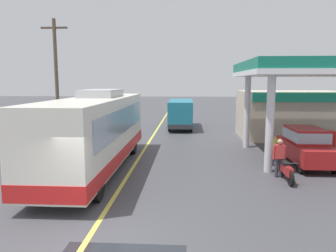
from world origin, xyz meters
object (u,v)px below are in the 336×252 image
(car_at_pump, at_px, (306,144))
(pedestrian_by_shop, at_px, (271,147))
(motorcycle_parked_forecourt, at_px, (286,171))
(pedestrian_near_pump, at_px, (279,156))
(coach_bus_main, at_px, (96,133))
(minibus_opposing_lane, at_px, (181,112))

(car_at_pump, bearing_deg, pedestrian_by_shop, -169.95)
(motorcycle_parked_forecourt, relative_size, pedestrian_near_pump, 1.08)
(coach_bus_main, height_order, minibus_opposing_lane, coach_bus_main)
(coach_bus_main, distance_m, car_at_pump, 10.13)
(motorcycle_parked_forecourt, distance_m, pedestrian_near_pump, 0.74)
(car_at_pump, distance_m, pedestrian_near_pump, 2.92)
(pedestrian_near_pump, bearing_deg, minibus_opposing_lane, 107.47)
(coach_bus_main, xyz_separation_m, pedestrian_by_shop, (8.25, 1.14, -0.79))
(pedestrian_by_shop, bearing_deg, minibus_opposing_lane, 110.59)
(car_at_pump, bearing_deg, coach_bus_main, -171.72)
(coach_bus_main, distance_m, pedestrian_near_pump, 8.17)
(pedestrian_near_pump, bearing_deg, car_at_pump, 49.27)
(motorcycle_parked_forecourt, distance_m, pedestrian_by_shop, 2.48)
(minibus_opposing_lane, xyz_separation_m, motorcycle_parked_forecourt, (4.61, -14.71, -1.03))
(coach_bus_main, height_order, motorcycle_parked_forecourt, coach_bus_main)
(coach_bus_main, relative_size, pedestrian_near_pump, 6.65)
(pedestrian_near_pump, bearing_deg, pedestrian_by_shop, 85.50)
(minibus_opposing_lane, distance_m, motorcycle_parked_forecourt, 15.45)
(motorcycle_parked_forecourt, bearing_deg, coach_bus_main, 171.11)
(car_at_pump, relative_size, motorcycle_parked_forecourt, 2.33)
(pedestrian_by_shop, bearing_deg, coach_bus_main, -172.10)
(minibus_opposing_lane, distance_m, pedestrian_near_pump, 14.88)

